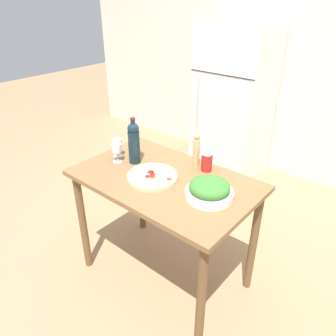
{
  "coord_description": "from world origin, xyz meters",
  "views": [
    {
      "loc": [
        1.23,
        -1.42,
        2.0
      ],
      "look_at": [
        0.0,
        0.04,
        0.95
      ],
      "focal_mm": 35.0,
      "sensor_mm": 36.0,
      "label": 1
    }
  ],
  "objects": [
    {
      "name": "wine_glass_near",
      "position": [
        -0.42,
        -0.04,
        0.99
      ],
      "size": [
        0.07,
        0.07,
        0.14
      ],
      "color": "silver",
      "rests_on": "prep_counter"
    },
    {
      "name": "wine_bottle",
      "position": [
        -0.31,
        0.04,
        1.05
      ],
      "size": [
        0.08,
        0.08,
        0.34
      ],
      "color": "#142833",
      "rests_on": "prep_counter"
    },
    {
      "name": "pepper_mill",
      "position": [
        0.06,
        0.27,
        1.01
      ],
      "size": [
        0.05,
        0.05,
        0.24
      ],
      "color": "tan",
      "rests_on": "prep_counter"
    },
    {
      "name": "wall_back",
      "position": [
        0.0,
        2.24,
        1.3
      ],
      "size": [
        6.4,
        0.08,
        2.6
      ],
      "color": "silver",
      "rests_on": "ground_plane"
    },
    {
      "name": "salt_canister",
      "position": [
        0.15,
        0.27,
        0.96
      ],
      "size": [
        0.08,
        0.08,
        0.14
      ],
      "color": "#B2231E",
      "rests_on": "prep_counter"
    },
    {
      "name": "salad_bowl",
      "position": [
        0.36,
        -0.0,
        0.95
      ],
      "size": [
        0.29,
        0.29,
        0.12
      ],
      "color": "white",
      "rests_on": "prep_counter"
    },
    {
      "name": "homemade_pizza",
      "position": [
        -0.05,
        -0.06,
        0.91
      ],
      "size": [
        0.34,
        0.34,
        0.04
      ],
      "color": "#DBC189",
      "rests_on": "prep_counter"
    },
    {
      "name": "ground_plane",
      "position": [
        0.0,
        0.0,
        0.0
      ],
      "size": [
        14.0,
        14.0,
        0.0
      ],
      "primitive_type": "plane",
      "color": "#9E7A56"
    },
    {
      "name": "refrigerator",
      "position": [
        -0.56,
        1.88,
        0.85
      ],
      "size": [
        0.78,
        0.66,
        1.7
      ],
      "color": "silver",
      "rests_on": "ground_plane"
    },
    {
      "name": "wine_glass_far",
      "position": [
        -0.48,
        0.02,
        0.99
      ],
      "size": [
        0.07,
        0.07,
        0.14
      ],
      "color": "silver",
      "rests_on": "prep_counter"
    },
    {
      "name": "prep_counter",
      "position": [
        0.0,
        0.0,
        0.76
      ],
      "size": [
        1.22,
        0.76,
        0.89
      ],
      "color": "brown",
      "rests_on": "ground_plane"
    }
  ]
}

